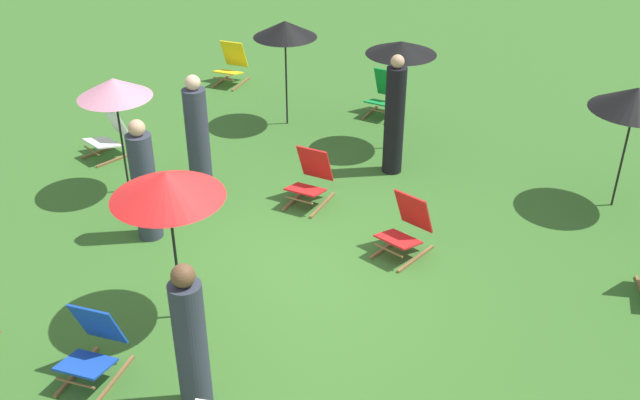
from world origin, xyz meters
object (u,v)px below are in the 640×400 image
(umbrella_2, at_px, (636,99))
(person_4, at_px, (198,140))
(umbrella_1, at_px, (167,185))
(person_1, at_px, (394,118))
(deckchair_9, at_px, (406,228))
(deckchair_7, at_px, (231,65))
(deckchair_1, at_px, (93,347))
(person_0, at_px, (144,184))
(deckchair_8, at_px, (384,95))
(umbrella_3, at_px, (401,48))
(umbrella_4, at_px, (285,29))
(deckchair_6, at_px, (310,179))
(deckchair_0, at_px, (110,134))
(person_2, at_px, (191,343))
(umbrella_0, at_px, (114,88))

(umbrella_2, bearing_deg, person_4, -156.45)
(umbrella_1, height_order, person_1, person_1)
(deckchair_9, bearing_deg, deckchair_7, 157.40)
(deckchair_1, distance_m, person_0, 2.66)
(deckchair_8, relative_size, person_0, 0.49)
(umbrella_3, bearing_deg, umbrella_4, 178.82)
(deckchair_7, relative_size, umbrella_4, 0.45)
(umbrella_4, bearing_deg, deckchair_8, 40.23)
(umbrella_3, relative_size, person_1, 0.96)
(deckchair_6, xyz_separation_m, umbrella_4, (-1.62, 2.24, 1.34))
(deckchair_7, relative_size, person_0, 0.49)
(deckchair_8, relative_size, umbrella_2, 0.46)
(deckchair_7, bearing_deg, person_1, -31.43)
(deckchair_1, height_order, umbrella_2, umbrella_2)
(deckchair_8, bearing_deg, person_1, -62.28)
(deckchair_0, height_order, person_4, person_4)
(umbrella_4, bearing_deg, umbrella_1, -73.93)
(person_1, height_order, person_2, person_1)
(deckchair_7, relative_size, person_4, 0.45)
(deckchair_6, relative_size, umbrella_4, 0.45)
(umbrella_2, bearing_deg, deckchair_6, -154.78)
(umbrella_4, bearing_deg, person_1, -19.74)
(deckchair_0, relative_size, umbrella_4, 0.47)
(deckchair_9, height_order, person_0, person_0)
(deckchair_7, relative_size, umbrella_1, 0.44)
(umbrella_1, relative_size, person_2, 1.12)
(deckchair_8, height_order, person_0, person_0)
(umbrella_0, bearing_deg, deckchair_0, 140.83)
(umbrella_3, distance_m, person_2, 6.30)
(umbrella_0, relative_size, umbrella_4, 0.96)
(deckchair_9, bearing_deg, umbrella_1, -112.03)
(person_0, bearing_deg, umbrella_1, 3.61)
(deckchair_8, relative_size, person_1, 0.44)
(person_4, bearing_deg, deckchair_6, -153.16)
(deckchair_1, xyz_separation_m, umbrella_0, (-2.20, 3.18, 1.26))
(umbrella_3, relative_size, person_2, 1.08)
(deckchair_0, bearing_deg, umbrella_2, 32.43)
(deckchair_7, height_order, person_2, person_2)
(umbrella_1, bearing_deg, deckchair_9, 52.64)
(deckchair_9, relative_size, person_0, 0.51)
(deckchair_0, bearing_deg, deckchair_6, 19.61)
(deckchair_0, relative_size, umbrella_2, 0.48)
(umbrella_2, bearing_deg, deckchair_0, -165.29)
(deckchair_9, xyz_separation_m, umbrella_4, (-3.31, 2.85, 1.34))
(umbrella_0, relative_size, umbrella_2, 0.99)
(deckchair_7, bearing_deg, deckchair_6, -49.83)
(deckchair_7, height_order, umbrella_1, umbrella_1)
(umbrella_1, xyz_separation_m, person_1, (0.82, 4.38, -0.83))
(umbrella_0, relative_size, person_2, 1.06)
(umbrella_0, distance_m, umbrella_4, 3.32)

